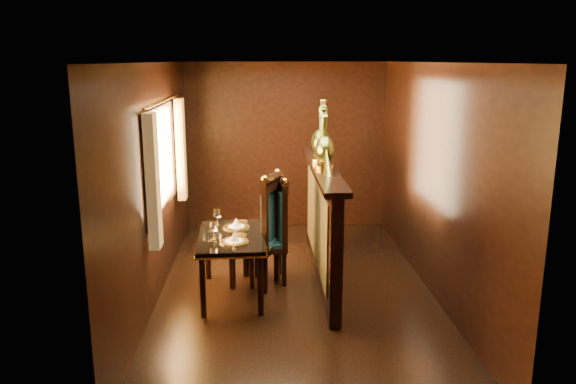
# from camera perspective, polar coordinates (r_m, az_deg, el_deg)

# --- Properties ---
(ground) EXTENTS (5.00, 5.00, 0.00)m
(ground) POSITION_cam_1_polar(r_m,az_deg,el_deg) (6.45, 0.75, -9.78)
(ground) COLOR black
(ground) RESTS_ON ground
(room_shell) EXTENTS (3.04, 5.04, 2.52)m
(room_shell) POSITION_cam_1_polar(r_m,az_deg,el_deg) (6.02, -0.02, 4.26)
(room_shell) COLOR black
(room_shell) RESTS_ON ground
(partition) EXTENTS (0.26, 2.70, 1.36)m
(partition) POSITION_cam_1_polar(r_m,az_deg,el_deg) (6.52, 3.43, -2.89)
(partition) COLOR black
(partition) RESTS_ON ground
(dining_table) EXTENTS (0.76, 1.21, 0.89)m
(dining_table) POSITION_cam_1_polar(r_m,az_deg,el_deg) (6.09, -5.80, -4.97)
(dining_table) COLOR black
(dining_table) RESTS_ON ground
(chair_left) EXTENTS (0.63, 0.64, 1.34)m
(chair_left) POSITION_cam_1_polar(r_m,az_deg,el_deg) (6.29, -2.38, -3.65)
(chair_left) COLOR black
(chair_left) RESTS_ON ground
(chair_right) EXTENTS (0.51, 0.53, 1.26)m
(chair_right) POSITION_cam_1_polar(r_m,az_deg,el_deg) (6.46, -1.27, -3.53)
(chair_right) COLOR black
(chair_right) RESTS_ON ground
(peacock_left) EXTENTS (0.21, 0.57, 0.68)m
(peacock_left) POSITION_cam_1_polar(r_m,az_deg,el_deg) (6.15, 3.76, 5.53)
(peacock_left) COLOR #194B2B
(peacock_left) RESTS_ON partition
(peacock_right) EXTENTS (0.23, 0.62, 0.74)m
(peacock_right) POSITION_cam_1_polar(r_m,az_deg,el_deg) (6.53, 3.38, 6.25)
(peacock_right) COLOR #194B2B
(peacock_right) RESTS_ON partition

